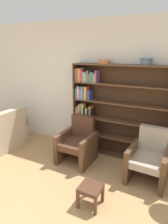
# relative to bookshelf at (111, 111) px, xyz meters

# --- Properties ---
(wall_back) EXTENTS (12.00, 0.06, 2.75)m
(wall_back) POSITION_rel_bookshelf_xyz_m (-0.29, 0.17, 0.42)
(wall_back) COLOR silver
(wall_back) RESTS_ON ground
(bookshelf) EXTENTS (2.03, 0.30, 1.89)m
(bookshelf) POSITION_rel_bookshelf_xyz_m (0.00, 0.00, 0.00)
(bookshelf) COLOR brown
(bookshelf) RESTS_ON ground
(bowl_copper) EXTENTS (0.24, 0.24, 0.08)m
(bowl_copper) POSITION_rel_bookshelf_xyz_m (-0.18, -0.02, 0.98)
(bowl_copper) COLOR #C67547
(bowl_copper) RESTS_ON bookshelf
(bowl_sage) EXTENTS (0.22, 0.22, 0.12)m
(bowl_sage) POSITION_rel_bookshelf_xyz_m (0.61, -0.02, 1.00)
(bowl_sage) COLOR slate
(bowl_sage) RESTS_ON bookshelf
(armchair_leather) EXTENTS (0.66, 0.69, 0.88)m
(armchair_leather) POSITION_rel_bookshelf_xyz_m (-0.48, -0.57, -0.57)
(armchair_leather) COLOR brown
(armchair_leather) RESTS_ON ground
(armchair_cushioned) EXTENTS (0.68, 0.72, 0.88)m
(armchair_cushioned) POSITION_rel_bookshelf_xyz_m (0.89, -0.57, -0.57)
(armchair_cushioned) COLOR brown
(armchair_cushioned) RESTS_ON ground
(footstool) EXTENTS (0.31, 0.31, 0.31)m
(footstool) POSITION_rel_bookshelf_xyz_m (0.27, -1.59, -0.71)
(footstool) COLOR brown
(footstool) RESTS_ON ground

